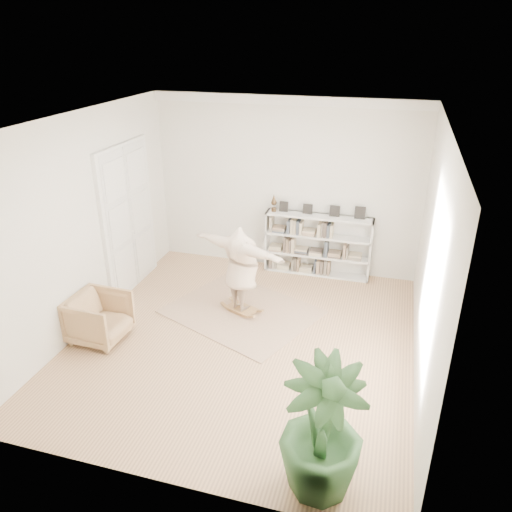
{
  "coord_description": "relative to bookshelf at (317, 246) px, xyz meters",
  "views": [
    {
      "loc": [
        2.14,
        -6.68,
        4.77
      ],
      "look_at": [
        0.11,
        0.4,
        1.38
      ],
      "focal_mm": 35.0,
      "sensor_mm": 36.0,
      "label": 1
    }
  ],
  "objects": [
    {
      "name": "bookshelf",
      "position": [
        0.0,
        0.0,
        0.0
      ],
      "size": [
        2.2,
        0.35,
        1.64
      ],
      "color": "silver",
      "rests_on": "floor"
    },
    {
      "name": "floor",
      "position": [
        -0.74,
        -2.82,
        -0.64
      ],
      "size": [
        6.0,
        6.0,
        0.0
      ],
      "primitive_type": "plane",
      "color": "#956C4D",
      "rests_on": "ground"
    },
    {
      "name": "doors",
      "position": [
        -3.45,
        -1.52,
        0.76
      ],
      "size": [
        0.09,
        1.78,
        2.92
      ],
      "color": "white",
      "rests_on": "floor"
    },
    {
      "name": "rocker_board",
      "position": [
        -1.03,
        -1.98,
        -0.56
      ],
      "size": [
        0.63,
        0.52,
        0.12
      ],
      "rotation": [
        0.0,
        0.0,
        -0.4
      ],
      "color": "#96673C",
      "rests_on": "rug"
    },
    {
      "name": "armchair",
      "position": [
        -3.04,
        -3.43,
        -0.24
      ],
      "size": [
        0.91,
        0.89,
        0.8
      ],
      "primitive_type": "imported",
      "rotation": [
        0.0,
        0.0,
        1.53
      ],
      "color": "tan",
      "rests_on": "floor"
    },
    {
      "name": "person",
      "position": [
        -1.03,
        -1.98,
        0.3
      ],
      "size": [
        2.01,
        1.25,
        1.59
      ],
      "primitive_type": "imported",
      "rotation": [
        0.0,
        0.0,
        2.74
      ],
      "color": "beige",
      "rests_on": "rocker_board"
    },
    {
      "name": "houseplant",
      "position": [
        0.95,
        -5.37,
        0.19
      ],
      "size": [
        1.23,
        1.23,
        1.66
      ],
      "primitive_type": "imported",
      "rotation": [
        0.0,
        0.0,
        0.42
      ],
      "color": "#294F27",
      "rests_on": "floor"
    },
    {
      "name": "rug",
      "position": [
        -1.03,
        -1.98,
        -0.63
      ],
      "size": [
        3.08,
        2.82,
        0.02
      ],
      "primitive_type": "cube",
      "rotation": [
        0.0,
        0.0,
        -0.4
      ],
      "color": "tan",
      "rests_on": "floor"
    },
    {
      "name": "room_shell",
      "position": [
        -0.74,
        0.12,
        2.87
      ],
      "size": [
        6.0,
        6.0,
        6.0
      ],
      "color": "silver",
      "rests_on": "floor"
    }
  ]
}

